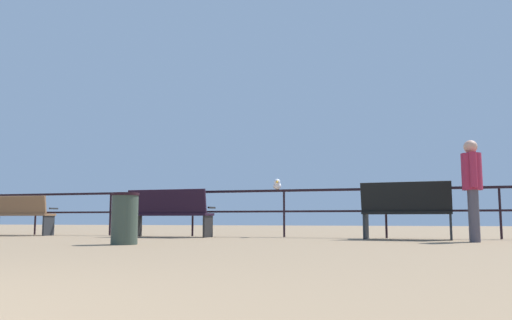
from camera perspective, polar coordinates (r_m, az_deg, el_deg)
The scene contains 7 objects.
pier_railing at distance 10.64m, azimuth 3.14°, elevation -4.65°, with size 20.49×0.05×0.98m.
bench_far_left at distance 12.86m, azimuth -24.90°, elevation -5.37°, with size 1.54×0.72×0.89m.
bench_near_left at distance 10.74m, azimuth -9.64°, elevation -5.60°, with size 1.74×0.69×0.97m.
bench_near_right at distance 9.65m, azimuth 16.37°, elevation -5.19°, with size 1.60×0.79×1.03m.
person_by_bench at distance 8.99m, azimuth 22.93°, elevation -2.38°, with size 0.32×0.53×1.65m.
seagull_on_rail at distance 10.67m, azimuth 2.36°, elevation -2.79°, with size 0.24×0.45×0.21m.
trash_bin at distance 7.69m, azimuth -14.41°, elevation -6.32°, with size 0.40×0.40×0.75m.
Camera 1 is at (2.45, -0.62, 0.36)m, focal length 35.93 mm.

